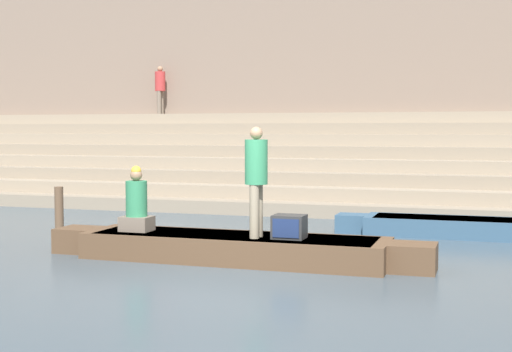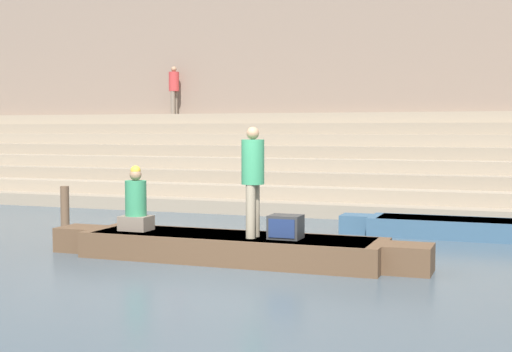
# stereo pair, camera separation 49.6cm
# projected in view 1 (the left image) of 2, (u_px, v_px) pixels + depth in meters

# --- Properties ---
(ground_plane) EXTENTS (120.00, 120.00, 0.00)m
(ground_plane) POSITION_uv_depth(u_px,v_px,m) (221.00, 280.00, 10.24)
(ground_plane) COLOR #3D4C56
(ghat_steps) EXTENTS (36.00, 5.85, 2.70)m
(ghat_steps) POSITION_uv_depth(u_px,v_px,m) (356.00, 171.00, 20.76)
(ghat_steps) COLOR gray
(ghat_steps) RESTS_ON ground
(back_wall) EXTENTS (34.20, 1.28, 7.37)m
(back_wall) POSITION_uv_depth(u_px,v_px,m) (371.00, 84.00, 23.12)
(back_wall) COLOR #7F6B5B
(back_wall) RESTS_ON ground
(rowboat_main) EXTENTS (6.52, 1.36, 0.43)m
(rowboat_main) POSITION_uv_depth(u_px,v_px,m) (234.00, 247.00, 11.73)
(rowboat_main) COLOR brown
(rowboat_main) RESTS_ON ground
(person_standing) EXTENTS (0.37, 0.37, 1.78)m
(person_standing) POSITION_uv_depth(u_px,v_px,m) (256.00, 174.00, 11.39)
(person_standing) COLOR gray
(person_standing) RESTS_ON rowboat_main
(person_rowing) EXTENTS (0.51, 0.40, 1.12)m
(person_rowing) POSITION_uv_depth(u_px,v_px,m) (137.00, 205.00, 12.16)
(person_rowing) COLOR #756656
(person_rowing) RESTS_ON rowboat_main
(tv_set) EXTENTS (0.51, 0.43, 0.38)m
(tv_set) POSITION_uv_depth(u_px,v_px,m) (289.00, 227.00, 11.34)
(tv_set) COLOR #2D2D2D
(tv_set) RESTS_ON rowboat_main
(moored_boat_shore) EXTENTS (5.73, 1.08, 0.38)m
(moored_boat_shore) POSITION_uv_depth(u_px,v_px,m) (478.00, 227.00, 14.28)
(moored_boat_shore) COLOR #33516B
(moored_boat_shore) RESTS_ON ground
(mooring_post) EXTENTS (0.18, 0.18, 0.98)m
(mooring_post) POSITION_uv_depth(u_px,v_px,m) (59.00, 210.00, 14.80)
(mooring_post) COLOR brown
(mooring_post) RESTS_ON ground
(person_on_steps) EXTENTS (0.35, 0.35, 1.63)m
(person_on_steps) POSITION_uv_depth(u_px,v_px,m) (160.00, 87.00, 24.38)
(person_on_steps) COLOR #756656
(person_on_steps) RESTS_ON ghat_steps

